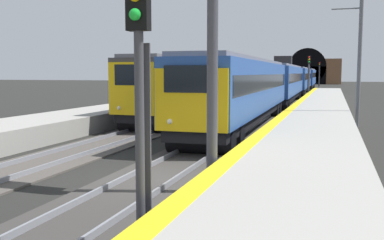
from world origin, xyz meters
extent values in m
plane|color=black|center=(0.00, 0.00, 0.00)|extent=(320.00, 320.00, 0.00)
cube|color=#9E9B93|center=(0.00, -4.03, 0.47)|extent=(112.00, 3.70, 0.93)
cube|color=yellow|center=(0.00, -2.43, 0.94)|extent=(112.00, 0.50, 0.01)
cube|color=#383533|center=(0.00, 0.00, 0.03)|extent=(160.00, 2.96, 0.06)
cube|color=gray|center=(0.00, 0.72, 0.14)|extent=(160.00, 0.07, 0.15)
cube|color=gray|center=(0.00, -0.72, 0.14)|extent=(160.00, 0.07, 0.15)
cube|color=#4C4742|center=(0.00, 4.58, 0.03)|extent=(160.00, 2.97, 0.06)
cube|color=gray|center=(0.00, 5.30, 0.14)|extent=(160.00, 0.07, 0.15)
cube|color=gray|center=(0.00, 3.86, 0.14)|extent=(160.00, 0.07, 0.15)
cube|color=#264C99|center=(13.04, 0.00, 2.38)|extent=(19.92, 3.04, 2.68)
cube|color=black|center=(13.04, 0.00, 2.64)|extent=(19.12, 3.06, 0.81)
cube|color=slate|center=(13.04, 0.00, 3.82)|extent=(19.32, 2.61, 0.20)
cube|color=black|center=(13.04, 0.00, 0.84)|extent=(19.52, 2.70, 0.55)
cylinder|color=black|center=(4.38, -0.10, 0.50)|extent=(1.02, 2.61, 0.99)
cylinder|color=black|center=(6.18, -0.08, 0.50)|extent=(1.02, 2.61, 0.99)
cylinder|color=black|center=(19.90, 0.08, 0.50)|extent=(1.02, 2.61, 0.99)
cylinder|color=black|center=(21.70, 0.10, 0.50)|extent=(1.02, 2.61, 0.99)
cube|color=#E5B20F|center=(3.06, -0.11, 2.17)|extent=(0.15, 2.71, 2.25)
cube|color=black|center=(3.01, -0.11, 2.91)|extent=(0.06, 1.98, 0.96)
sphere|color=#F2EACC|center=(3.00, -0.89, 1.39)|extent=(0.20, 0.20, 0.20)
sphere|color=#F2EACC|center=(2.99, 0.67, 1.39)|extent=(0.20, 0.20, 0.20)
cube|color=#264C99|center=(33.64, 0.00, 2.38)|extent=(19.92, 3.04, 2.68)
cube|color=black|center=(33.64, 0.00, 2.68)|extent=(19.12, 3.06, 0.80)
cube|color=slate|center=(33.64, 0.00, 3.82)|extent=(19.32, 2.61, 0.20)
cube|color=black|center=(33.64, 0.00, 0.84)|extent=(19.52, 2.70, 0.55)
cylinder|color=black|center=(24.96, -0.10, 0.50)|extent=(1.02, 2.61, 0.99)
cylinder|color=black|center=(26.76, -0.08, 0.50)|extent=(1.02, 2.61, 0.99)
cylinder|color=black|center=(40.52, 0.08, 0.50)|extent=(1.02, 2.61, 0.99)
cylinder|color=black|center=(42.32, 0.10, 0.50)|extent=(1.02, 2.61, 0.99)
cube|color=#264C99|center=(54.24, 0.00, 2.38)|extent=(19.92, 3.04, 2.68)
cube|color=black|center=(54.24, 0.00, 2.66)|extent=(19.12, 3.06, 0.82)
cube|color=slate|center=(54.24, 0.00, 3.82)|extent=(19.32, 2.61, 0.20)
cube|color=black|center=(54.24, 0.00, 0.84)|extent=(19.52, 2.70, 0.55)
cylinder|color=black|center=(45.53, -0.10, 0.50)|extent=(1.02, 2.61, 0.99)
cylinder|color=black|center=(47.32, -0.08, 0.50)|extent=(1.02, 2.61, 0.99)
cylinder|color=black|center=(61.16, 0.08, 0.50)|extent=(1.02, 2.61, 0.99)
cylinder|color=black|center=(62.96, 0.10, 0.50)|extent=(1.02, 2.61, 0.99)
cube|color=#264C99|center=(74.85, 0.00, 2.38)|extent=(19.92, 3.04, 2.68)
cube|color=black|center=(74.85, 0.00, 2.76)|extent=(19.12, 3.06, 0.85)
cube|color=slate|center=(74.85, 0.00, 3.82)|extent=(19.32, 2.61, 0.20)
cube|color=black|center=(74.85, 0.00, 0.84)|extent=(19.52, 2.70, 0.55)
cylinder|color=black|center=(66.39, -0.09, 0.50)|extent=(1.02, 2.61, 0.99)
cylinder|color=black|center=(68.19, -0.07, 0.50)|extent=(1.02, 2.61, 0.99)
cylinder|color=black|center=(81.51, 0.07, 0.50)|extent=(1.02, 2.61, 0.99)
cylinder|color=black|center=(83.31, 0.09, 0.50)|extent=(1.02, 2.61, 0.99)
cube|color=black|center=(33.64, 0.00, 4.37)|extent=(1.32, 1.71, 0.90)
cube|color=#333338|center=(18.33, 4.58, 2.46)|extent=(19.94, 2.84, 2.87)
cube|color=black|center=(18.33, 4.58, 2.92)|extent=(19.14, 2.87, 0.99)
cube|color=slate|center=(18.33, 4.58, 4.00)|extent=(19.34, 2.43, 0.20)
cube|color=black|center=(18.33, 4.58, 0.83)|extent=(19.54, 2.51, 0.54)
cylinder|color=black|center=(9.46, 4.62, 0.49)|extent=(0.99, 2.53, 0.97)
cylinder|color=black|center=(11.26, 4.61, 0.49)|extent=(0.99, 2.53, 0.97)
cylinder|color=black|center=(25.39, 4.54, 0.49)|extent=(0.99, 2.53, 0.97)
cylinder|color=black|center=(27.19, 4.54, 0.49)|extent=(0.99, 2.53, 0.97)
cube|color=#E5B20F|center=(8.33, 4.63, 2.35)|extent=(0.13, 2.64, 2.64)
cube|color=black|center=(8.28, 4.63, 3.03)|extent=(0.05, 1.92, 1.03)
sphere|color=#F2EACC|center=(8.26, 3.87, 1.37)|extent=(0.20, 0.20, 0.20)
sphere|color=#F2EACC|center=(8.27, 5.38, 1.37)|extent=(0.20, 0.20, 0.20)
cube|color=#333338|center=(38.78, 4.58, 2.46)|extent=(19.94, 2.84, 2.87)
cube|color=black|center=(38.78, 4.58, 2.86)|extent=(19.14, 2.87, 1.03)
cube|color=slate|center=(38.78, 4.58, 4.00)|extent=(19.34, 2.43, 0.20)
cube|color=black|center=(38.78, 4.58, 0.83)|extent=(19.54, 2.51, 0.54)
cylinder|color=black|center=(29.90, 4.62, 0.49)|extent=(0.99, 2.53, 0.97)
cylinder|color=black|center=(31.70, 4.61, 0.49)|extent=(0.99, 2.53, 0.97)
cylinder|color=black|center=(45.86, 4.54, 0.49)|extent=(0.99, 2.53, 0.97)
cylinder|color=black|center=(47.66, 4.54, 0.49)|extent=(0.99, 2.53, 0.97)
cube|color=#333338|center=(59.23, 4.58, 2.46)|extent=(19.94, 2.84, 2.87)
cube|color=black|center=(59.23, 4.58, 2.89)|extent=(19.14, 2.87, 0.97)
cube|color=slate|center=(59.23, 4.58, 4.00)|extent=(19.34, 2.43, 0.20)
cube|color=black|center=(59.23, 4.58, 0.83)|extent=(19.54, 2.51, 0.54)
cylinder|color=black|center=(50.62, 4.62, 0.49)|extent=(0.99, 2.53, 0.97)
cylinder|color=black|center=(52.42, 4.61, 0.49)|extent=(0.99, 2.53, 0.97)
cylinder|color=black|center=(66.05, 4.55, 0.49)|extent=(0.99, 2.53, 0.97)
cylinder|color=black|center=(67.85, 4.54, 0.49)|extent=(0.99, 2.53, 0.97)
cube|color=black|center=(38.78, 4.58, 4.55)|extent=(1.31, 1.66, 0.90)
cylinder|color=#38383D|center=(-5.03, -1.81, 1.91)|extent=(0.16, 0.16, 3.81)
cube|color=#38383D|center=(-4.89, -1.81, 1.91)|extent=(0.04, 0.28, 3.43)
sphere|color=green|center=(-5.16, -1.81, 4.06)|extent=(0.20, 0.20, 0.20)
cylinder|color=#4C4C54|center=(47.45, -1.81, 2.15)|extent=(0.16, 0.16, 4.30)
cube|color=black|center=(47.45, -1.81, 4.83)|extent=(0.20, 0.38, 1.05)
cube|color=#4C4C54|center=(47.59, -1.81, 2.15)|extent=(0.04, 0.28, 3.87)
sphere|color=red|center=(47.32, -1.81, 5.15)|extent=(0.20, 0.20, 0.20)
sphere|color=yellow|center=(47.32, -1.81, 4.85)|extent=(0.20, 0.20, 0.20)
sphere|color=green|center=(47.32, -1.81, 4.55)|extent=(0.20, 0.20, 0.20)
cylinder|color=#38383D|center=(90.59, -1.81, 2.40)|extent=(0.16, 0.16, 4.80)
cube|color=black|center=(90.59, -1.81, 5.18)|extent=(0.20, 0.38, 0.75)
cube|color=#38383D|center=(90.73, -1.81, 2.40)|extent=(0.04, 0.28, 4.32)
sphere|color=red|center=(90.46, -1.81, 5.35)|extent=(0.20, 0.20, 0.20)
sphere|color=yellow|center=(90.46, -1.81, 5.05)|extent=(0.20, 0.20, 0.20)
cylinder|color=#3F3F47|center=(-0.98, -1.98, 3.01)|extent=(0.28, 0.28, 6.02)
cube|color=brown|center=(118.65, 2.29, 3.56)|extent=(2.79, 18.34, 7.11)
cube|color=black|center=(117.21, 2.29, 2.49)|extent=(0.12, 10.27, 4.98)
cylinder|color=black|center=(117.21, 2.29, 4.98)|extent=(0.12, 10.27, 10.27)
cylinder|color=#595B60|center=(15.64, -6.28, 3.71)|extent=(0.22, 0.22, 7.41)
cylinder|color=#595B60|center=(15.64, -5.46, 6.81)|extent=(0.08, 1.63, 0.08)
camera|label=1|loc=(-11.83, -4.91, 3.12)|focal=41.47mm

